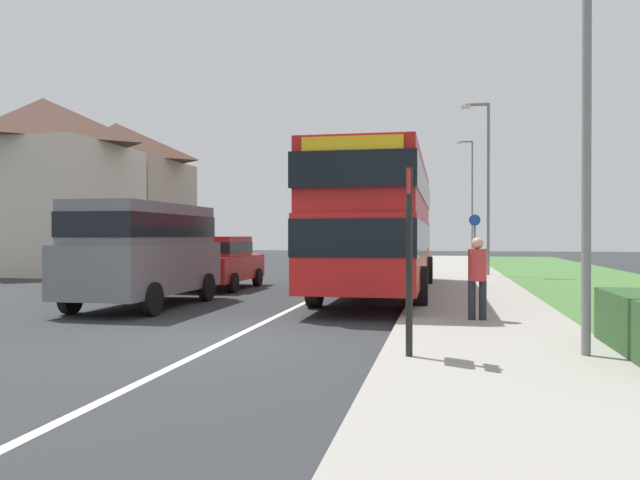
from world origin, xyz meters
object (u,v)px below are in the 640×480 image
at_px(parked_van_grey, 145,247).
at_px(street_lamp_mid, 485,177).
at_px(street_lamp_near, 579,14).
at_px(double_decker_bus, 380,220).
at_px(pedestrian_at_stop, 477,274).
at_px(parked_car_red, 219,260).
at_px(cycle_route_sign, 475,243).
at_px(bus_stop_sign, 409,248).
at_px(street_lamp_far, 471,192).

relative_size(parked_van_grey, street_lamp_mid, 0.71).
bearing_deg(street_lamp_near, street_lamp_mid, 90.30).
relative_size(double_decker_bus, pedestrian_at_stop, 6.72).
height_order(parked_car_red, cycle_route_sign, cycle_route_sign).
distance_m(pedestrian_at_stop, bus_stop_sign, 4.00).
height_order(double_decker_bus, pedestrian_at_stop, double_decker_bus).
bearing_deg(pedestrian_at_stop, double_decker_bus, 113.31).
xyz_separation_m(street_lamp_near, street_lamp_far, (0.15, 36.40, 0.12)).
distance_m(street_lamp_near, street_lamp_mid, 17.15).
xyz_separation_m(parked_car_red, street_lamp_near, (8.75, -10.06, 3.71)).
xyz_separation_m(cycle_route_sign, street_lamp_mid, (0.46, 0.94, 2.63)).
xyz_separation_m(cycle_route_sign, street_lamp_near, (0.55, -16.20, 3.20)).
distance_m(double_decker_bus, cycle_route_sign, 7.98).
bearing_deg(parked_car_red, pedestrian_at_stop, -41.55).
relative_size(pedestrian_at_stop, street_lamp_near, 0.21).
bearing_deg(street_lamp_mid, parked_van_grey, -125.42).
bearing_deg(pedestrian_at_stop, street_lamp_mid, 85.72).
distance_m(parked_car_red, cycle_route_sign, 10.25).
height_order(cycle_route_sign, street_lamp_mid, street_lamp_mid).
relative_size(street_lamp_near, street_lamp_far, 0.97).
bearing_deg(street_lamp_far, parked_car_red, -108.68).
distance_m(cycle_route_sign, street_lamp_far, 20.48).
bearing_deg(cycle_route_sign, parked_car_red, -143.19).
distance_m(parked_van_grey, bus_stop_sign, 8.55).
distance_m(double_decker_bus, pedestrian_at_stop, 6.12).
distance_m(double_decker_bus, bus_stop_sign, 9.43).
distance_m(double_decker_bus, street_lamp_near, 9.81).
height_order(double_decker_bus, street_lamp_near, street_lamp_near).
bearing_deg(street_lamp_near, double_decker_bus, 111.66).
relative_size(cycle_route_sign, street_lamp_mid, 0.36).
bearing_deg(parked_car_red, cycle_route_sign, 36.81).
height_order(parked_car_red, pedestrian_at_stop, same).
bearing_deg(bus_stop_sign, double_decker_bus, 98.00).
bearing_deg(bus_stop_sign, street_lamp_mid, 83.21).
height_order(double_decker_bus, parked_van_grey, double_decker_bus).
bearing_deg(parked_van_grey, parked_car_red, 90.24).
bearing_deg(parked_car_red, bus_stop_sign, -58.17).
distance_m(double_decker_bus, street_lamp_far, 27.94).
xyz_separation_m(pedestrian_at_stop, cycle_route_sign, (0.57, 12.90, 0.45)).
height_order(parked_van_grey, street_lamp_mid, street_lamp_mid).
xyz_separation_m(double_decker_bus, cycle_route_sign, (2.95, 7.38, -0.72)).
xyz_separation_m(parked_car_red, pedestrian_at_stop, (7.63, -6.76, 0.06)).
xyz_separation_m(parked_van_grey, cycle_route_sign, (8.18, 11.20, -0.01)).
xyz_separation_m(double_decker_bus, pedestrian_at_stop, (2.38, -5.51, -1.17)).
bearing_deg(double_decker_bus, parked_van_grey, -143.85).
xyz_separation_m(cycle_route_sign, street_lamp_far, (0.70, 20.20, 3.31)).
bearing_deg(cycle_route_sign, street_lamp_mid, 63.90).
relative_size(parked_car_red, bus_stop_sign, 1.55).
relative_size(pedestrian_at_stop, street_lamp_mid, 0.24).
xyz_separation_m(street_lamp_near, street_lamp_mid, (-0.09, 17.15, -0.57)).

